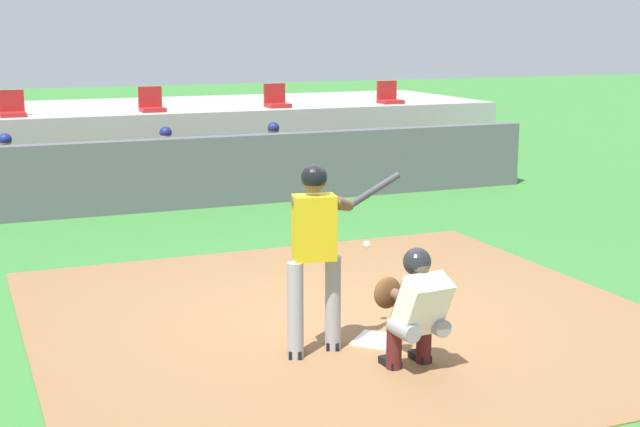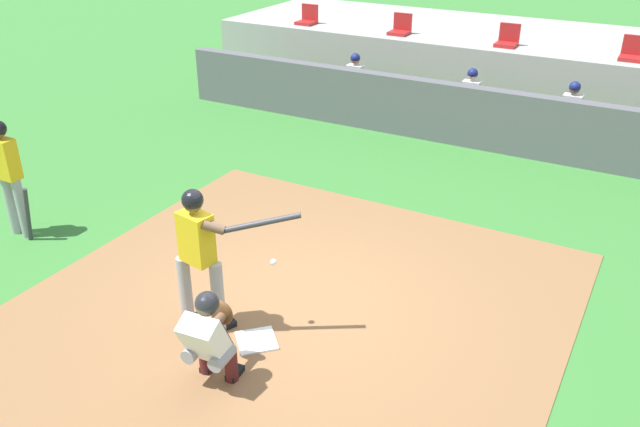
% 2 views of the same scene
% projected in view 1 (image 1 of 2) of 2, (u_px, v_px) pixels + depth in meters
% --- Properties ---
extents(ground_plane, '(80.00, 80.00, 0.00)m').
position_uv_depth(ground_plane, '(345.00, 319.00, 9.53)').
color(ground_plane, '#387A33').
extents(dirt_infield, '(6.40, 6.40, 0.01)m').
position_uv_depth(dirt_infield, '(345.00, 318.00, 9.52)').
color(dirt_infield, olive).
rests_on(dirt_infield, ground).
extents(home_plate, '(0.62, 0.62, 0.02)m').
position_uv_depth(home_plate, '(379.00, 340.00, 8.80)').
color(home_plate, white).
rests_on(home_plate, dirt_infield).
extents(batter_at_plate, '(1.39, 0.64, 1.80)m').
position_uv_depth(batter_at_plate, '(317.00, 247.00, 8.30)').
color(batter_at_plate, '#99999E').
rests_on(batter_at_plate, ground).
extents(catcher_crouched, '(0.51, 1.51, 1.13)m').
position_uv_depth(catcher_crouched, '(415.00, 305.00, 7.98)').
color(catcher_crouched, gray).
rests_on(catcher_crouched, ground).
extents(dugout_wall, '(13.00, 0.30, 1.20)m').
position_uv_depth(dugout_wall, '(190.00, 173.00, 15.29)').
color(dugout_wall, '#59595E').
rests_on(dugout_wall, ground).
extents(dugout_bench, '(11.80, 0.44, 0.45)m').
position_uv_depth(dugout_bench, '(176.00, 185.00, 16.27)').
color(dugout_bench, olive).
rests_on(dugout_bench, ground).
extents(dugout_player_0, '(0.49, 0.70, 1.30)m').
position_uv_depth(dugout_player_0, '(8.00, 171.00, 14.97)').
color(dugout_player_0, '#939399').
rests_on(dugout_player_0, ground).
extents(dugout_player_1, '(0.49, 0.70, 1.30)m').
position_uv_depth(dugout_player_1, '(168.00, 162.00, 15.98)').
color(dugout_player_1, '#939399').
rests_on(dugout_player_1, ground).
extents(dugout_player_2, '(0.49, 0.70, 1.30)m').
position_uv_depth(dugout_player_2, '(276.00, 156.00, 16.73)').
color(dugout_player_2, '#939399').
rests_on(dugout_player_2, ground).
extents(stands_platform, '(15.00, 4.40, 1.40)m').
position_uv_depth(stands_platform, '(138.00, 138.00, 19.26)').
color(stands_platform, '#9E9E99').
rests_on(stands_platform, ground).
extents(stadium_seat_1, '(0.46, 0.46, 0.48)m').
position_uv_depth(stadium_seat_1, '(12.00, 109.00, 16.74)').
color(stadium_seat_1, '#A51E1E').
rests_on(stadium_seat_1, stands_platform).
extents(stadium_seat_2, '(0.46, 0.46, 0.48)m').
position_uv_depth(stadium_seat_2, '(152.00, 105.00, 17.71)').
color(stadium_seat_2, '#A51E1E').
rests_on(stadium_seat_2, stands_platform).
extents(stadium_seat_3, '(0.46, 0.46, 0.48)m').
position_uv_depth(stadium_seat_3, '(276.00, 101.00, 18.68)').
color(stadium_seat_3, '#A51E1E').
rests_on(stadium_seat_3, stands_platform).
extents(stadium_seat_4, '(0.46, 0.46, 0.48)m').
position_uv_depth(stadium_seat_4, '(389.00, 97.00, 19.65)').
color(stadium_seat_4, '#A51E1E').
rests_on(stadium_seat_4, stands_platform).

